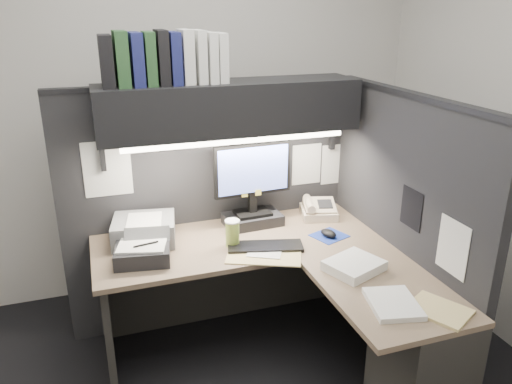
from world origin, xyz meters
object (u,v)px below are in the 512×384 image
(coffee_cup, at_px, (232,234))
(keyboard, at_px, (265,247))
(overhead_shelf, at_px, (230,107))
(desk, at_px, (324,321))
(telephone, at_px, (319,210))
(notebook_stack, at_px, (143,253))
(monitor, at_px, (253,193))
(printer, at_px, (144,230))

(coffee_cup, bearing_deg, keyboard, -28.90)
(overhead_shelf, xyz_separation_m, coffee_cup, (-0.07, -0.26, -0.69))
(desk, relative_size, keyboard, 3.90)
(telephone, bearing_deg, coffee_cup, -144.76)
(desk, height_order, keyboard, keyboard)
(notebook_stack, bearing_deg, monitor, 20.45)
(printer, distance_m, notebook_stack, 0.25)
(overhead_shelf, xyz_separation_m, keyboard, (0.10, -0.36, -0.76))
(printer, bearing_deg, keyboard, -16.34)
(overhead_shelf, distance_m, printer, 0.89)
(keyboard, height_order, coffee_cup, coffee_cup)
(keyboard, relative_size, telephone, 1.85)
(printer, bearing_deg, desk, -29.94)
(overhead_shelf, relative_size, printer, 4.30)
(telephone, relative_size, notebook_stack, 0.80)
(coffee_cup, distance_m, printer, 0.53)
(desk, bearing_deg, coffee_cup, 127.42)
(desk, xyz_separation_m, monitor, (-0.16, 0.74, 0.50))
(overhead_shelf, bearing_deg, coffee_cup, -105.55)
(overhead_shelf, distance_m, telephone, 0.94)
(monitor, relative_size, telephone, 2.29)
(desk, relative_size, overhead_shelf, 1.10)
(keyboard, xyz_separation_m, printer, (-0.65, 0.32, 0.06))
(monitor, distance_m, notebook_stack, 0.80)
(overhead_shelf, relative_size, notebook_stack, 5.24)
(printer, bearing_deg, overhead_shelf, 13.49)
(desk, bearing_deg, monitor, 102.41)
(keyboard, relative_size, printer, 1.21)
(desk, relative_size, telephone, 7.20)
(printer, bearing_deg, telephone, 10.55)
(overhead_shelf, distance_m, keyboard, 0.84)
(overhead_shelf, bearing_deg, printer, -176.57)
(overhead_shelf, xyz_separation_m, telephone, (0.60, -0.02, -0.72))
(desk, xyz_separation_m, notebook_stack, (-0.90, 0.47, 0.33))
(monitor, height_order, printer, monitor)
(overhead_shelf, distance_m, monitor, 0.57)
(telephone, height_order, printer, printer)
(monitor, relative_size, notebook_stack, 1.83)
(desk, xyz_separation_m, printer, (-0.86, 0.72, 0.36))
(keyboard, bearing_deg, telephone, 48.42)
(notebook_stack, bearing_deg, keyboard, -6.29)
(monitor, distance_m, coffee_cup, 0.36)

